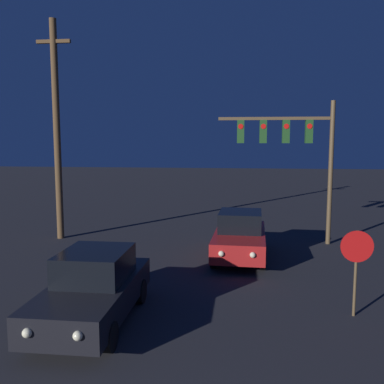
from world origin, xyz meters
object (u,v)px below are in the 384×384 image
Objects in this scene: car_near at (93,288)px; car_far at (240,236)px; stop_sign at (356,257)px; utility_pole at (57,128)px; traffic_signal_mast at (294,144)px.

car_near is 6.61m from car_far.
stop_sign is 12.72m from utility_pole.
utility_pole is (-4.23, 7.89, 3.81)m from car_near.
stop_sign reaches higher than car_far.
stop_sign is at bearing -34.03° from utility_pole.
car_far is 5.49m from stop_sign.
traffic_signal_mast is at bearing -122.95° from car_near.
traffic_signal_mast is (2.05, 2.42, 3.16)m from car_far.
traffic_signal_mast reaches higher than stop_sign.
stop_sign is at bearing 121.79° from car_far.
stop_sign is (5.98, 0.99, 0.65)m from car_near.
traffic_signal_mast is 7.62m from stop_sign.
stop_sign is (2.70, -4.74, 0.65)m from car_far.
car_far is at bearing -16.00° from utility_pole.
traffic_signal_mast is 0.63× the size of utility_pole.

